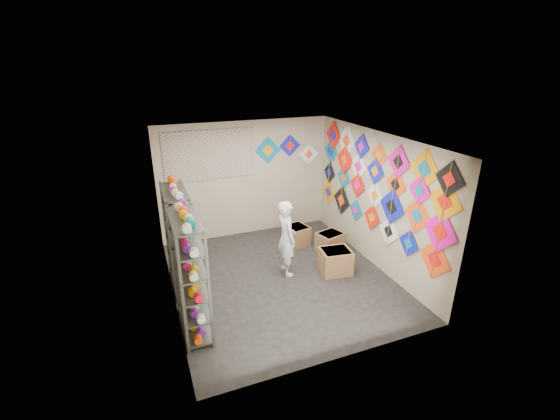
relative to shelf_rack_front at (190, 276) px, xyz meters
name	(u,v)px	position (x,y,z in m)	size (l,w,h in m)	color
ground	(281,278)	(1.78, 0.85, -0.95)	(4.50, 4.50, 0.00)	black
room_walls	(281,199)	(1.78, 0.85, 0.69)	(4.50, 4.50, 4.50)	tan
shelf_rack_front	(190,276)	(0.00, 0.00, 0.00)	(0.40, 1.10, 1.90)	#4C5147
shelf_rack_back	(179,239)	(0.00, 1.30, 0.00)	(0.40, 1.10, 1.90)	#4C5147
string_spools	(184,251)	(0.00, 0.65, 0.10)	(0.12, 2.36, 0.12)	#F925A0
kite_wall_display	(376,186)	(3.76, 0.82, 0.70)	(0.06, 4.33, 2.08)	#FC4E13
back_wall_kites	(286,150)	(2.78, 3.09, 1.02)	(1.62, 0.02, 0.76)	#0671A2
poster	(210,155)	(0.98, 3.08, 1.05)	(2.00, 0.01, 1.10)	#644BA3
shopkeeper	(286,238)	(1.96, 1.02, -0.19)	(0.38, 0.56, 1.52)	silver
carton_a	(335,261)	(2.86, 0.67, -0.70)	(0.59, 0.49, 0.49)	brown
carton_b	(330,242)	(3.19, 1.50, -0.73)	(0.53, 0.43, 0.43)	brown
carton_c	(297,235)	(2.66, 2.09, -0.73)	(0.45, 0.50, 0.43)	brown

